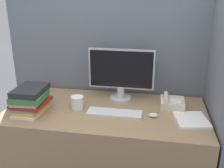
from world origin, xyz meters
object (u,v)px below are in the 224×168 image
Objects in this scene: keyboard at (114,113)px; mouse at (153,115)px; monitor at (121,75)px; desk_telephone at (172,103)px; coffee_cup at (77,103)px; book_stack at (30,100)px.

mouse reaches higher than keyboard.
desk_telephone is at bearing -14.45° from monitor.
coffee_cup reaches higher than mouse.
monitor is 0.48m from desk_telephone.
keyboard is 2.13× the size of desk_telephone.
desk_telephone is (0.43, 0.19, 0.03)m from keyboard.
book_stack reaches higher than keyboard.
keyboard is at bearing -156.59° from desk_telephone.
monitor is 5.30× the size of coffee_cup.
desk_telephone is at bearing 13.71° from book_stack.
coffee_cup is (-0.31, -0.25, -0.17)m from monitor.
keyboard is at bearing -91.10° from monitor.
desk_telephone is at bearing 23.41° from keyboard.
keyboard is 5.95× the size of mouse.
book_stack is at bearing -150.12° from monitor.
coffee_cup is at bearing -169.30° from desk_telephone.
monitor is at bearing 38.61° from coffee_cup.
desk_telephone is (0.14, 0.19, 0.03)m from mouse.
monitor reaches higher than book_stack.
monitor reaches higher than coffee_cup.
coffee_cup is at bearing 20.08° from book_stack.
monitor reaches higher than keyboard.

